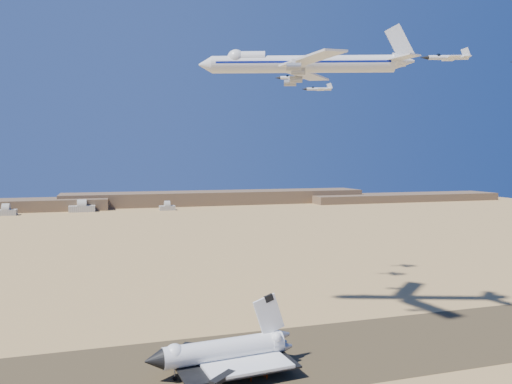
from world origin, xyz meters
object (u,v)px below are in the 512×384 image
object	(u,v)px
chase_jet_d	(294,77)
chase_jet_e	(318,89)
crew_c	(267,377)
chase_jet_a	(447,57)
carrier_747	(296,64)
crew_b	(264,374)
shuttle	(223,352)
crew_a	(251,379)

from	to	relation	value
chase_jet_d	chase_jet_e	xyz separation A→B (m)	(19.72, 16.37, -2.18)
crew_c	chase_jet_a	distance (m)	106.45
carrier_747	chase_jet_a	distance (m)	55.30
crew_b	chase_jet_d	size ratio (longest dim) A/B	0.12
chase_jet_d	chase_jet_e	world-z (taller)	chase_jet_d
shuttle	crew_a	world-z (taller)	shuttle
crew_b	chase_jet_a	xyz separation A→B (m)	(54.32, -6.84, 91.39)
carrier_747	crew_c	bearing A→B (deg)	-101.74
shuttle	chase_jet_d	xyz separation A→B (m)	(51.85, 76.59, 94.03)
crew_a	crew_b	distance (m)	5.05
chase_jet_d	carrier_747	bearing A→B (deg)	-87.41
chase_jet_d	chase_jet_a	bearing A→B (deg)	-58.81
chase_jet_a	chase_jet_d	world-z (taller)	chase_jet_d
carrier_747	crew_a	distance (m)	109.22
shuttle	chase_jet_a	size ratio (longest dim) A/B	3.12
carrier_747	chase_jet_d	bearing A→B (deg)	88.76
crew_b	chase_jet_d	distance (m)	135.80
shuttle	chase_jet_a	bearing A→B (deg)	-17.26
chase_jet_d	crew_a	bearing A→B (deg)	-95.27
carrier_747	crew_c	size ratio (longest dim) A/B	50.09
crew_b	crew_c	world-z (taller)	crew_b
crew_a	chase_jet_a	bearing A→B (deg)	-107.77
carrier_747	chase_jet_d	size ratio (longest dim) A/B	5.01
chase_jet_e	carrier_747	bearing A→B (deg)	-102.89
chase_jet_a	chase_jet_d	xyz separation A→B (m)	(-12.99, 90.15, 7.56)
chase_jet_a	crew_c	bearing A→B (deg)	-165.91
crew_a	crew_b	bearing A→B (deg)	-78.59
shuttle	carrier_747	distance (m)	103.52
carrier_747	chase_jet_e	size ratio (longest dim) A/B	5.15
crew_a	chase_jet_a	xyz separation A→B (m)	(58.91, -4.74, 91.46)
chase_jet_d	chase_jet_e	bearing A→B (deg)	62.69
crew_a	chase_jet_d	size ratio (longest dim) A/B	0.11
shuttle	crew_a	xyz separation A→B (m)	(5.92, -8.82, -4.99)
crew_a	crew_c	world-z (taller)	crew_a
chase_jet_a	chase_jet_e	bearing A→B (deg)	105.66
crew_c	chase_jet_d	bearing A→B (deg)	-61.64
crew_a	chase_jet_a	distance (m)	108.89
shuttle	crew_b	size ratio (longest dim) A/B	24.69
crew_b	chase_jet_a	world-z (taller)	chase_jet_a
chase_jet_a	chase_jet_d	bearing A→B (deg)	117.48
carrier_747	shuttle	bearing A→B (deg)	-117.93
carrier_747	chase_jet_e	xyz separation A→B (m)	(35.86, 59.77, 0.54)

